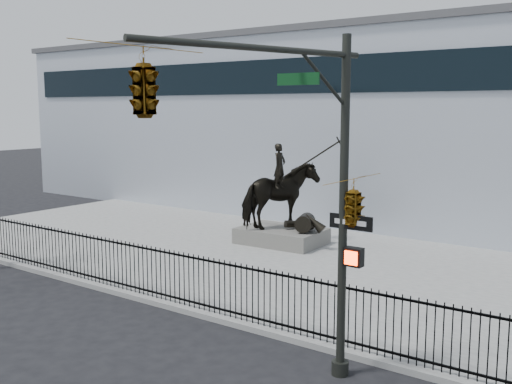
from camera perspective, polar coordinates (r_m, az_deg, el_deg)
The scene contains 7 objects.
ground at distance 17.32m, azimuth -13.65°, elevation -10.97°, with size 120.00×120.00×0.00m, color black.
plaza at distance 22.25m, azimuth 0.28°, elevation -6.26°, with size 30.00×12.00×0.15m, color gray.
building at distance 33.01m, azimuth 13.66°, elevation 5.98°, with size 44.00×14.00×9.00m, color silver.
picket_fence at distance 17.84m, azimuth -10.66°, elevation -7.28°, with size 22.10×0.10×1.50m.
statue_plinth at distance 24.12m, azimuth 2.44°, elevation -4.19°, with size 3.29×2.26×0.62m, color #62605A.
equestrian_statue at distance 23.80m, azimuth 2.59°, elevation -0.45°, with size 4.21×2.69×3.57m.
traffic_signal_right at distance 10.50m, azimuth 0.23°, elevation 4.06°, with size 2.17×6.86×7.00m.
Camera 1 is at (12.59, -10.49, 5.59)m, focal length 42.00 mm.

